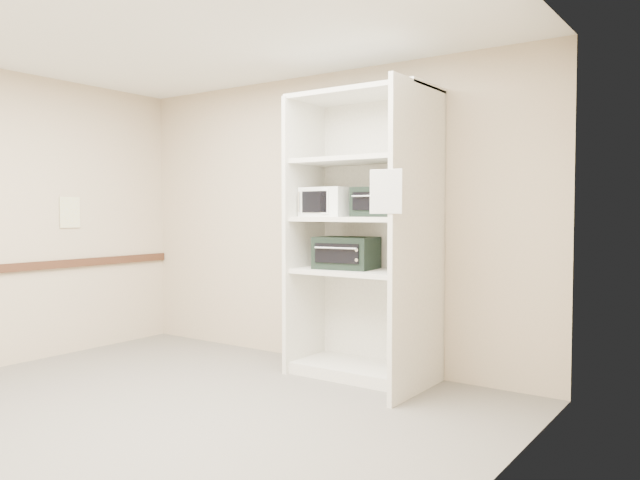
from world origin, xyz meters
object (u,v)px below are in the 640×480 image
Objects in this scene: toaster_oven_upper at (382,202)px; microwave at (328,202)px; shelving_unit at (367,245)px; toaster_oven_lower at (347,253)px.

microwave is at bearing -174.12° from toaster_oven_upper.
shelving_unit is 0.22m from toaster_oven_lower.
toaster_oven_lower is (-0.21, 0.00, -0.07)m from shelving_unit.
toaster_oven_upper is (0.11, 0.05, 0.36)m from shelving_unit.
toaster_oven_upper is (0.51, 0.05, -0.00)m from microwave.
microwave is at bearing -179.76° from shelving_unit.
microwave reaches higher than toaster_oven_upper.
microwave reaches higher than toaster_oven_lower.
toaster_oven_upper is at bearing 6.90° from microwave.
microwave is (-0.40, -0.00, 0.37)m from shelving_unit.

